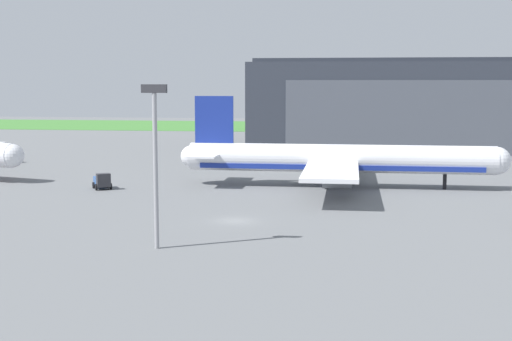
# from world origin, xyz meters

# --- Properties ---
(ground_plane) EXTENTS (440.00, 440.00, 0.00)m
(ground_plane) POSITION_xyz_m (0.00, 0.00, 0.00)
(ground_plane) COLOR slate
(grass_field_strip) EXTENTS (440.00, 56.00, 0.08)m
(grass_field_strip) POSITION_xyz_m (0.00, 168.06, 0.04)
(grass_field_strip) COLOR #428036
(grass_field_strip) RESTS_ON ground_plane
(maintenance_hangar) EXTENTS (76.22, 31.83, 21.43)m
(maintenance_hangar) POSITION_xyz_m (27.87, 92.54, 10.25)
(maintenance_hangar) COLOR #2D333D
(maintenance_hangar) RESTS_ON ground_plane
(airliner_far_left) EXTENTS (49.47, 41.98, 13.69)m
(airliner_far_left) POSITION_xyz_m (11.46, 27.47, 4.20)
(airliner_far_left) COLOR white
(airliner_far_left) RESTS_ON ground_plane
(ops_van) EXTENTS (3.62, 4.02, 2.43)m
(ops_van) POSITION_xyz_m (-23.44, 20.85, 1.21)
(ops_van) COLOR #2D2D33
(ops_van) RESTS_ON ground_plane
(apron_light_mast) EXTENTS (2.40, 0.50, 15.64)m
(apron_light_mast) POSITION_xyz_m (-5.35, -13.93, 9.38)
(apron_light_mast) COLOR #99999E
(apron_light_mast) RESTS_ON ground_plane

